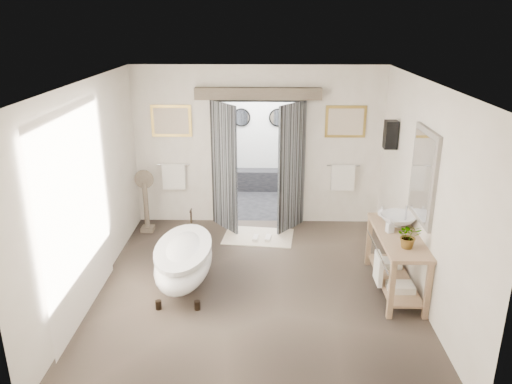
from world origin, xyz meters
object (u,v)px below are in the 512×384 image
vanity (395,257)px  basin (398,221)px  rug (258,237)px  clawfoot_tub (184,259)px

vanity → basin: basin is taller
rug → vanity: bearing=-41.9°
clawfoot_tub → basin: basin is taller
basin → vanity: bearing=-121.6°
vanity → basin: 0.53m
vanity → basin: size_ratio=3.09×
clawfoot_tub → vanity: 2.97m
clawfoot_tub → vanity: bearing=-0.7°
clawfoot_tub → basin: size_ratio=3.40×
vanity → clawfoot_tub: bearing=179.3°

